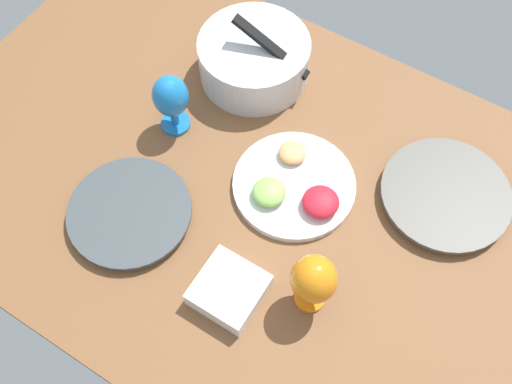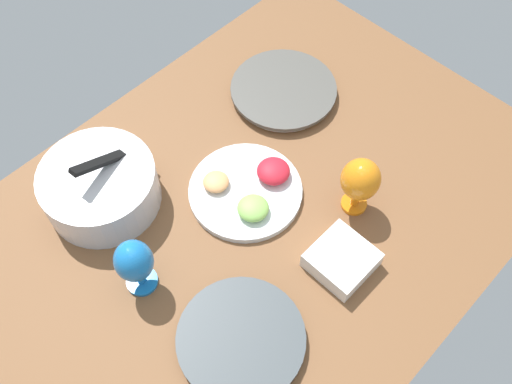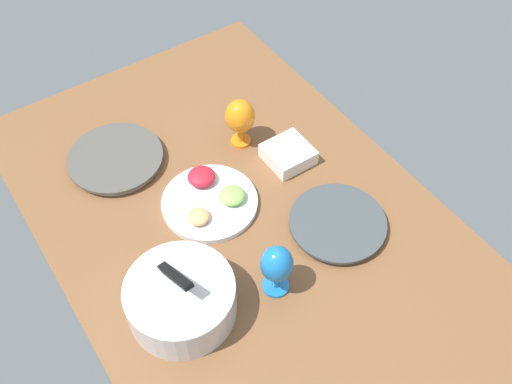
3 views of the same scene
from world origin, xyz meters
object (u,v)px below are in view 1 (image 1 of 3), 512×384
Objects in this scene: dinner_plate_right at (445,195)px; square_bowl_white at (229,290)px; hurricane_glass_blue at (171,98)px; hurricane_glass_orange at (314,280)px; fruit_platter at (295,186)px; dinner_plate_left at (130,213)px; mixing_bowl at (254,58)px.

dinner_plate_right is 53.48cm from square_bowl_white.
hurricane_glass_blue is 53.91cm from hurricane_glass_orange.
hurricane_glass_blue reaches higher than square_bowl_white.
hurricane_glass_blue reaches higher than fruit_platter.
dinner_plate_left is at bearing 172.73° from square_bowl_white.
mixing_bowl is 25.28cm from hurricane_glass_blue.
mixing_bowl reaches higher than fruit_platter.
mixing_bowl is (1.82, 49.41, 4.67)cm from dinner_plate_left.
dinner_plate_right is at bearing 27.86° from fruit_platter.
dinner_plate_right is at bearing -8.32° from mixing_bowl.
fruit_platter is at bearing -152.14° from dinner_plate_right.
mixing_bowl is at bearing 71.73° from hurricane_glass_blue.
hurricane_glass_blue reaches higher than dinner_plate_right.
square_bowl_white is (-14.70, -8.01, -8.04)cm from hurricane_glass_orange.
hurricane_glass_blue is at bearing -108.27° from mixing_bowl.
square_bowl_white is at bearing -151.41° from hurricane_glass_orange.
dinner_plate_left is 29.06cm from square_bowl_white.
square_bowl_white is at bearing -7.27° from dinner_plate_left.
hurricane_glass_orange reaches higher than square_bowl_white.
fruit_platter is at bearing 126.84° from hurricane_glass_orange.
mixing_bowl reaches higher than square_bowl_white.
fruit_platter reaches higher than square_bowl_white.
dinner_plate_left is 71.01cm from dinner_plate_right.
hurricane_glass_orange reaches higher than dinner_plate_left.
hurricane_glass_orange is (15.73, -20.99, 9.17)cm from fruit_platter.
dinner_plate_left is 1.64× the size of hurricane_glass_orange.
square_bowl_white is (34.78, -29.43, -7.66)cm from hurricane_glass_blue.
fruit_platter is 2.11× the size of square_bowl_white.
mixing_bowl is at bearing 132.76° from hurricane_glass_orange.
square_bowl_white is (28.79, -3.67, 1.34)cm from dinner_plate_left.
fruit_platter is 1.69× the size of hurricane_glass_blue.
hurricane_glass_blue is (-7.81, -23.65, 4.33)cm from mixing_bowl.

